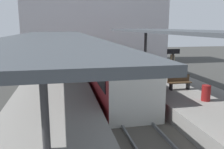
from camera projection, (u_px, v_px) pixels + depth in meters
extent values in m
plane|color=#383835|center=(126.00, 115.00, 12.85)|extent=(80.00, 80.00, 0.00)
cube|color=gray|center=(53.00, 111.00, 11.98)|extent=(4.40, 28.00, 1.00)
cube|color=gray|center=(190.00, 101.00, 13.51)|extent=(4.40, 28.00, 1.00)
cube|color=#59544C|center=(126.00, 113.00, 12.83)|extent=(3.20, 28.00, 0.20)
cube|color=slate|center=(113.00, 111.00, 12.65)|extent=(0.08, 28.00, 0.14)
cube|color=slate|center=(139.00, 109.00, 12.94)|extent=(0.08, 28.00, 0.14)
cube|color=maroon|center=(109.00, 69.00, 17.07)|extent=(2.70, 13.44, 2.90)
cube|color=silver|center=(138.00, 99.00, 10.63)|extent=(2.65, 0.08, 2.60)
cube|color=black|center=(90.00, 65.00, 16.72)|extent=(0.04, 12.36, 0.76)
cube|color=black|center=(127.00, 64.00, 17.28)|extent=(0.04, 12.36, 0.76)
cube|color=#515156|center=(109.00, 48.00, 16.76)|extent=(2.16, 12.76, 0.20)
cylinder|color=#333335|center=(44.00, 102.00, 6.88)|extent=(0.24, 0.24, 3.04)
cylinder|color=#333335|center=(55.00, 54.00, 18.97)|extent=(0.24, 0.24, 3.04)
cube|color=#3D4247|center=(51.00, 37.00, 12.61)|extent=(4.18, 21.00, 0.16)
cylinder|color=#333335|center=(145.00, 51.00, 20.48)|extent=(0.24, 0.24, 3.31)
cube|color=#3D4247|center=(182.00, 32.00, 14.09)|extent=(4.18, 21.00, 0.16)
cube|color=black|center=(171.00, 87.00, 13.98)|extent=(0.08, 0.32, 0.40)
cube|color=black|center=(188.00, 86.00, 14.21)|extent=(0.08, 0.32, 0.40)
cube|color=#4C3823|center=(180.00, 82.00, 14.05)|extent=(1.40, 0.40, 0.06)
cube|color=#4C3823|center=(178.00, 78.00, 14.18)|extent=(1.40, 0.06, 0.40)
cylinder|color=#262628|center=(173.00, 65.00, 16.03)|extent=(0.08, 0.08, 2.20)
cube|color=black|center=(173.00, 51.00, 15.85)|extent=(0.90, 0.06, 0.32)
cylinder|color=maroon|center=(206.00, 93.00, 11.92)|extent=(0.44, 0.44, 0.80)
cylinder|color=navy|center=(172.00, 68.00, 18.84)|extent=(0.28, 0.28, 0.88)
cylinder|color=#998460|center=(172.00, 59.00, 18.69)|extent=(0.36, 0.36, 0.63)
sphere|color=#936B4C|center=(173.00, 53.00, 18.60)|extent=(0.22, 0.22, 0.22)
cylinder|color=#386B3D|center=(73.00, 76.00, 15.96)|extent=(0.28, 0.28, 0.85)
cylinder|color=#998460|center=(73.00, 65.00, 15.82)|extent=(0.36, 0.36, 0.57)
sphere|color=#936B4C|center=(73.00, 60.00, 15.74)|extent=(0.22, 0.22, 0.22)
cube|color=#B7B2B7|center=(95.00, 20.00, 31.19)|extent=(18.00, 6.00, 11.00)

